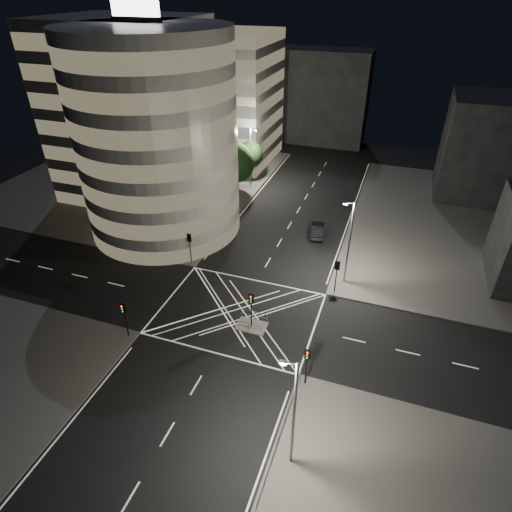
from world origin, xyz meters
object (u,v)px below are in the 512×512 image
at_px(street_lamp_right_near, 293,412).
at_px(sedan, 317,230).
at_px(street_lamp_right_far, 349,241).
at_px(traffic_signal_island, 251,304).
at_px(central_island, 251,326).
at_px(street_lamp_left_far, 251,156).
at_px(traffic_signal_nl, 124,314).
at_px(traffic_signal_fl, 190,243).
at_px(street_lamp_left_near, 202,204).
at_px(traffic_signal_nr, 307,360).
at_px(traffic_signal_fr, 337,271).

relative_size(street_lamp_right_near, sedan, 2.08).
bearing_deg(street_lamp_right_far, traffic_signal_island, -125.30).
xyz_separation_m(central_island, traffic_signal_island, (0.00, 0.00, 2.84)).
distance_m(street_lamp_left_far, sedan, 18.44).
xyz_separation_m(central_island, traffic_signal_nl, (-10.80, -5.30, 2.84)).
bearing_deg(street_lamp_right_near, sedan, 99.10).
height_order(traffic_signal_nl, street_lamp_left_far, street_lamp_left_far).
bearing_deg(street_lamp_left_far, traffic_signal_fl, -88.43).
xyz_separation_m(street_lamp_left_near, sedan, (13.66, 6.55, -4.75)).
relative_size(central_island, traffic_signal_nr, 0.75).
bearing_deg(street_lamp_right_near, street_lamp_left_far, 113.21).
bearing_deg(traffic_signal_island, central_island, 0.00).
bearing_deg(street_lamp_right_near, traffic_signal_nr, 95.04).
bearing_deg(street_lamp_left_near, sedan, 25.64).
xyz_separation_m(central_island, sedan, (2.22, 20.05, 0.72)).
distance_m(central_island, street_lamp_right_far, 13.98).
height_order(street_lamp_right_far, street_lamp_right_near, same).
bearing_deg(traffic_signal_fl, traffic_signal_nr, -37.69).
xyz_separation_m(traffic_signal_fl, street_lamp_right_near, (18.24, -20.80, 2.63)).
bearing_deg(traffic_signal_nr, traffic_signal_fr, 90.00).
relative_size(traffic_signal_fl, traffic_signal_nr, 1.00).
height_order(traffic_signal_nl, sedan, traffic_signal_nl).
bearing_deg(street_lamp_right_near, traffic_signal_island, 120.75).
height_order(traffic_signal_nl, traffic_signal_nr, same).
height_order(traffic_signal_fr, street_lamp_right_far, street_lamp_right_far).
bearing_deg(street_lamp_right_far, sedan, 118.62).
bearing_deg(street_lamp_right_near, traffic_signal_nl, 158.45).
bearing_deg(central_island, street_lamp_right_near, -59.25).
bearing_deg(street_lamp_right_near, traffic_signal_fr, 91.75).
bearing_deg(traffic_signal_nr, sedan, 100.23).
bearing_deg(traffic_signal_fl, traffic_signal_island, -37.54).
distance_m(traffic_signal_fr, street_lamp_right_near, 20.97).
bearing_deg(traffic_signal_nr, street_lamp_left_near, 134.13).
bearing_deg(traffic_signal_island, street_lamp_right_far, 54.70).
bearing_deg(traffic_signal_nl, central_island, 26.14).
relative_size(traffic_signal_fl, street_lamp_left_near, 0.40).
distance_m(traffic_signal_nr, street_lamp_right_far, 16.03).
height_order(traffic_signal_fr, sedan, traffic_signal_fr).
xyz_separation_m(traffic_signal_island, street_lamp_left_near, (-11.44, 13.50, 2.63)).
height_order(street_lamp_left_near, street_lamp_right_near, same).
xyz_separation_m(traffic_signal_island, street_lamp_right_near, (7.44, -12.50, 2.63)).
distance_m(traffic_signal_nl, street_lamp_right_far, 24.27).
distance_m(traffic_signal_fr, street_lamp_right_far, 3.48).
distance_m(traffic_signal_nl, traffic_signal_island, 12.03).
bearing_deg(street_lamp_right_far, street_lamp_right_near, -90.00).
height_order(traffic_signal_nr, street_lamp_right_near, street_lamp_right_near).
xyz_separation_m(traffic_signal_nr, street_lamp_right_far, (0.64, 15.80, 2.63)).
bearing_deg(street_lamp_left_far, traffic_signal_island, -70.05).
relative_size(traffic_signal_island, street_lamp_left_near, 0.40).
relative_size(traffic_signal_fr, street_lamp_right_far, 0.40).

